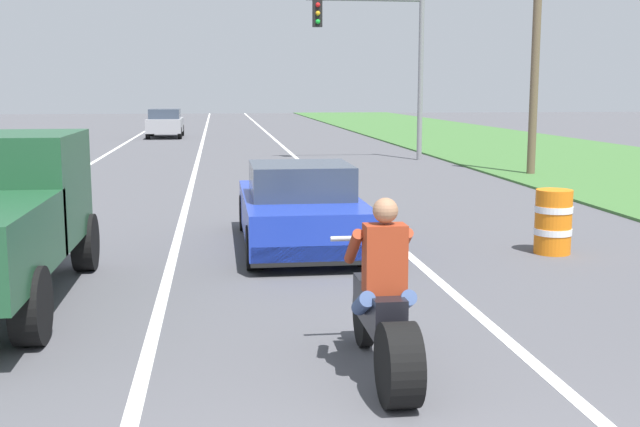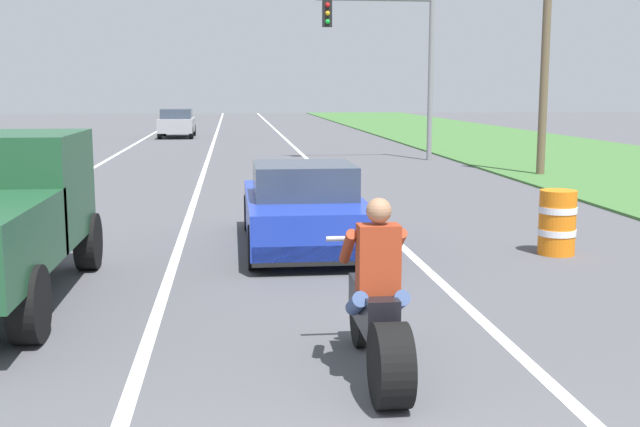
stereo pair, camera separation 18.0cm
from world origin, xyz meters
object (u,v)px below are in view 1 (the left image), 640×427
object	(u,v)px
motorcycle_with_rider	(384,314)
sports_car_blue	(300,209)
traffic_light_mast_near	(386,47)
construction_barrel_nearest	(553,221)
distant_car_far_ahead	(165,123)

from	to	relation	value
motorcycle_with_rider	sports_car_blue	world-z (taller)	motorcycle_with_rider
traffic_light_mast_near	construction_barrel_nearest	xyz separation A→B (m)	(-0.81, -16.33, -3.46)
motorcycle_with_rider	construction_barrel_nearest	xyz separation A→B (m)	(3.73, 4.99, -0.09)
sports_car_blue	construction_barrel_nearest	size ratio (longest dim) A/B	4.30
sports_car_blue	traffic_light_mast_near	world-z (taller)	traffic_light_mast_near
sports_car_blue	construction_barrel_nearest	xyz separation A→B (m)	(3.84, -1.00, -0.13)
motorcycle_with_rider	sports_car_blue	size ratio (longest dim) A/B	0.51
traffic_light_mast_near	construction_barrel_nearest	distance (m)	16.71
motorcycle_with_rider	traffic_light_mast_near	world-z (taller)	traffic_light_mast_near
sports_car_blue	traffic_light_mast_near	distance (m)	16.37
sports_car_blue	traffic_light_mast_near	size ratio (longest dim) A/B	0.72
motorcycle_with_rider	construction_barrel_nearest	world-z (taller)	motorcycle_with_rider
distant_car_far_ahead	construction_barrel_nearest	bearing A→B (deg)	-75.82
distant_car_far_ahead	sports_car_blue	bearing A→B (deg)	-82.44
motorcycle_with_rider	sports_car_blue	xyz separation A→B (m)	(-0.12, 5.99, 0.04)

